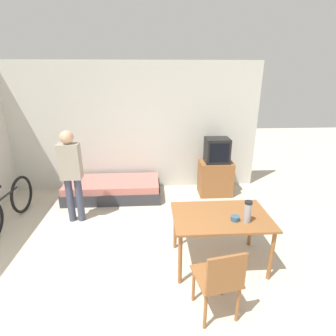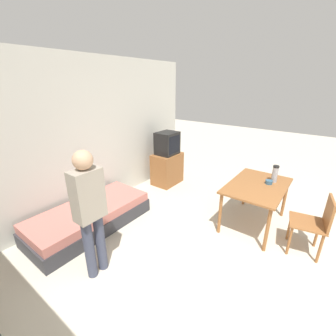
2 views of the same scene
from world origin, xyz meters
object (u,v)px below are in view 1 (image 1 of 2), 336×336
person_standing (71,171)px  mate_bowl (235,218)px  tv (216,170)px  dining_table (221,221)px  daybed (113,189)px  bicycle (7,206)px  thermos_flask (248,211)px  wooden_chair (220,279)px

person_standing → mate_bowl: bearing=-29.9°
tv → dining_table: size_ratio=0.98×
daybed → bicycle: size_ratio=1.18×
daybed → thermos_flask: 3.10m
mate_bowl → wooden_chair: bearing=-116.0°
dining_table → person_standing: (-2.22, 1.23, 0.29)m
wooden_chair → thermos_flask: 0.92m
bicycle → mate_bowl: size_ratio=15.03×
person_standing → thermos_flask: size_ratio=5.68×
wooden_chair → bicycle: 3.70m
mate_bowl → tv: bearing=82.4°
daybed → person_standing: size_ratio=1.21×
dining_table → bicycle: size_ratio=0.75×
daybed → mate_bowl: (1.85, -2.24, 0.57)m
dining_table → mate_bowl: size_ratio=11.35×
dining_table → daybed: bearing=129.0°
daybed → wooden_chair: bearing=-63.3°
thermos_flask → mate_bowl: (-0.13, 0.04, -0.13)m
tv → dining_table: (-0.44, -2.15, 0.10)m
thermos_flask → mate_bowl: size_ratio=2.58×
wooden_chair → bicycle: bearing=147.3°
daybed → thermos_flask: (1.98, -2.28, 0.70)m
daybed → bicycle: bicycle is taller
dining_table → thermos_flask: bearing=-32.6°
tv → person_standing: (-2.67, -0.92, 0.39)m
tv → mate_bowl: 2.31m
tv → mate_bowl: size_ratio=11.15×
person_standing → mate_bowl: 2.73m
daybed → dining_table: 2.75m
wooden_chair → mate_bowl: (0.36, 0.73, 0.25)m
tv → person_standing: size_ratio=0.76×
dining_table → mate_bowl: mate_bowl is taller
wooden_chair → dining_table: bearing=76.0°
thermos_flask → daybed: bearing=130.9°
bicycle → thermos_flask: thermos_flask is taller
daybed → bicycle: 1.90m
daybed → person_standing: (-0.52, -0.88, 0.75)m
thermos_flask → tv: bearing=85.7°
dining_table → mate_bowl: bearing=-42.6°
tv → bicycle: size_ratio=0.74×
thermos_flask → person_standing: bearing=150.6°
bicycle → mate_bowl: 3.71m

